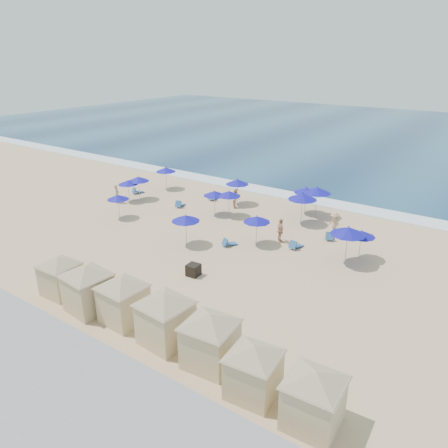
% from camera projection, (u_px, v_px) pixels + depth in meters
% --- Properties ---
extents(ground, '(160.00, 160.00, 0.00)m').
position_uv_depth(ground, '(198.00, 252.00, 31.25)').
color(ground, tan).
rests_on(ground, ground).
extents(ocean, '(160.00, 80.00, 0.06)m').
position_uv_depth(ocean, '(401.00, 137.00, 73.12)').
color(ocean, navy).
rests_on(ocean, ground).
extents(surf_line, '(160.00, 2.50, 0.08)m').
position_uv_depth(surf_line, '(295.00, 197.00, 43.03)').
color(surf_line, white).
rests_on(surf_line, ground).
extents(seawall, '(160.00, 6.10, 1.22)m').
position_uv_depth(seawall, '(22.00, 338.00, 20.73)').
color(seawall, gray).
rests_on(seawall, ground).
extents(trash_bin, '(0.82, 0.82, 0.77)m').
position_uv_depth(trash_bin, '(193.00, 270.00, 27.78)').
color(trash_bin, black).
rests_on(trash_bin, ground).
extents(cabana_0, '(4.13, 4.13, 2.59)m').
position_uv_depth(cabana_0, '(60.00, 271.00, 25.27)').
color(cabana_0, beige).
rests_on(cabana_0, ground).
extents(cabana_1, '(4.63, 4.63, 2.92)m').
position_uv_depth(cabana_1, '(87.00, 283.00, 23.63)').
color(cabana_1, beige).
rests_on(cabana_1, ground).
extents(cabana_2, '(4.46, 4.46, 2.80)m').
position_uv_depth(cabana_2, '(123.00, 294.00, 22.63)').
color(cabana_2, beige).
rests_on(cabana_2, ground).
extents(cabana_3, '(4.70, 4.70, 2.96)m').
position_uv_depth(cabana_3, '(165.00, 312.00, 20.92)').
color(cabana_3, beige).
rests_on(cabana_3, ground).
extents(cabana_4, '(4.57, 4.57, 2.88)m').
position_uv_depth(cabana_4, '(210.00, 333.00, 19.42)').
color(cabana_4, beige).
rests_on(cabana_4, ground).
extents(cabana_5, '(4.19, 4.19, 2.64)m').
position_uv_depth(cabana_5, '(254.00, 364.00, 17.69)').
color(cabana_5, beige).
rests_on(cabana_5, ground).
extents(cabana_6, '(4.34, 4.34, 2.73)m').
position_uv_depth(cabana_6, '(314.00, 392.00, 16.19)').
color(cabana_6, beige).
rests_on(cabana_6, ground).
extents(umbrella_0, '(1.90, 1.90, 2.16)m').
position_uv_depth(umbrella_0, '(128.00, 182.00, 41.12)').
color(umbrella_0, '#A5A8AD').
rests_on(umbrella_0, ground).
extents(umbrella_1, '(2.06, 2.06, 2.35)m').
position_uv_depth(umbrella_1, '(138.00, 179.00, 41.64)').
color(umbrella_1, '#A5A8AD').
rests_on(umbrella_1, ground).
extents(umbrella_2, '(2.09, 2.09, 2.38)m').
position_uv_depth(umbrella_2, '(166.00, 169.00, 44.87)').
color(umbrella_2, '#A5A8AD').
rests_on(umbrella_2, ground).
extents(umbrella_3, '(1.89, 1.89, 2.15)m').
position_uv_depth(umbrella_3, '(118.00, 197.00, 36.96)').
color(umbrella_3, '#A5A8AD').
rests_on(umbrella_3, ground).
extents(umbrella_4, '(2.18, 2.18, 2.48)m').
position_uv_depth(umbrella_4, '(237.00, 182.00, 40.30)').
color(umbrella_4, '#A5A8AD').
rests_on(umbrella_4, ground).
extents(umbrella_5, '(2.06, 2.06, 2.35)m').
position_uv_depth(umbrella_5, '(229.00, 194.00, 37.33)').
color(umbrella_5, '#A5A8AD').
rests_on(umbrella_5, ground).
extents(umbrella_6, '(2.11, 2.11, 2.40)m').
position_uv_depth(umbrella_6, '(186.00, 218.00, 31.66)').
color(umbrella_6, '#A5A8AD').
rests_on(umbrella_6, ground).
extents(umbrella_7, '(2.39, 2.39, 2.73)m').
position_uv_depth(umbrella_7, '(302.00, 196.00, 35.51)').
color(umbrella_7, '#A5A8AD').
rests_on(umbrella_7, ground).
extents(umbrella_8, '(2.02, 2.02, 2.29)m').
position_uv_depth(umbrella_8, '(257.00, 219.00, 31.73)').
color(umbrella_8, '#A5A8AD').
rests_on(umbrella_8, ground).
extents(umbrella_9, '(2.16, 2.16, 2.46)m').
position_uv_depth(umbrella_9, '(306.00, 190.00, 37.93)').
color(umbrella_9, '#A5A8AD').
rests_on(umbrella_9, ground).
extents(umbrella_10, '(1.90, 1.90, 2.16)m').
position_uv_depth(umbrella_10, '(361.00, 234.00, 29.48)').
color(umbrella_10, '#A5A8AD').
rests_on(umbrella_10, ground).
extents(umbrella_11, '(2.39, 2.39, 2.72)m').
position_uv_depth(umbrella_11, '(348.00, 231.00, 28.69)').
color(umbrella_11, '#A5A8AD').
rests_on(umbrella_11, ground).
extents(umbrella_12, '(2.40, 2.40, 2.74)m').
position_uv_depth(umbrella_12, '(317.00, 190.00, 37.10)').
color(umbrella_12, '#A5A8AD').
rests_on(umbrella_12, ground).
extents(umbrella_13, '(1.97, 1.97, 2.25)m').
position_uv_depth(umbrella_13, '(215.00, 193.00, 37.69)').
color(umbrella_13, '#A5A8AD').
rests_on(umbrella_13, ground).
extents(beach_chair_0, '(0.88, 1.34, 0.68)m').
position_uv_depth(beach_chair_0, '(137.00, 191.00, 44.04)').
color(beach_chair_0, '#26568E').
rests_on(beach_chair_0, ground).
extents(beach_chair_1, '(0.91, 1.38, 0.70)m').
position_uv_depth(beach_chair_1, '(180.00, 204.00, 40.19)').
color(beach_chair_1, '#26568E').
rests_on(beach_chair_1, ground).
extents(beach_chair_2, '(0.88, 1.45, 0.74)m').
position_uv_depth(beach_chair_2, '(213.00, 197.00, 42.13)').
color(beach_chair_2, '#26568E').
rests_on(beach_chair_2, ground).
extents(beach_chair_3, '(0.95, 1.29, 0.65)m').
position_uv_depth(beach_chair_3, '(228.00, 243.00, 32.10)').
color(beach_chair_3, '#26568E').
rests_on(beach_chair_3, ground).
extents(beach_chair_4, '(0.75, 1.33, 0.69)m').
position_uv_depth(beach_chair_4, '(295.00, 245.00, 31.67)').
color(beach_chair_4, '#26568E').
rests_on(beach_chair_4, ground).
extents(beach_chair_5, '(0.94, 1.42, 0.72)m').
position_uv_depth(beach_chair_5, '(330.00, 236.00, 33.20)').
color(beach_chair_5, '#26568E').
rests_on(beach_chair_5, ground).
extents(beachgoer_0, '(0.77, 0.75, 1.78)m').
position_uv_depth(beachgoer_0, '(117.00, 194.00, 41.08)').
color(beachgoer_0, tan).
rests_on(beachgoer_0, ground).
extents(beachgoer_1, '(1.09, 1.10, 1.79)m').
position_uv_depth(beachgoer_1, '(236.00, 198.00, 39.83)').
color(beachgoer_1, tan).
rests_on(beachgoer_1, ground).
extents(beachgoer_2, '(1.09, 1.08, 1.85)m').
position_uv_depth(beachgoer_2, '(280.00, 230.00, 32.52)').
color(beachgoer_2, tan).
rests_on(beachgoer_2, ground).
extents(beachgoer_3, '(1.37, 1.20, 1.85)m').
position_uv_depth(beachgoer_3, '(334.00, 224.00, 33.82)').
color(beachgoer_3, tan).
rests_on(beachgoer_3, ground).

